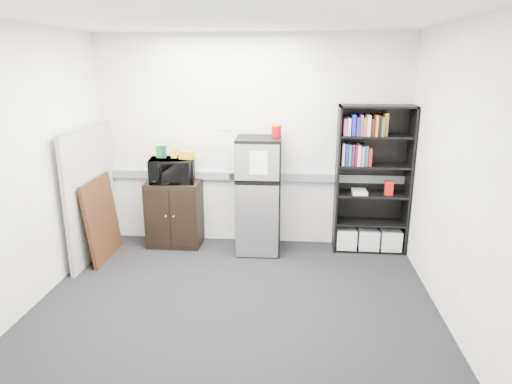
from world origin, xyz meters
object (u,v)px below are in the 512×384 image
at_px(cubicle_partition, 91,193).
at_px(cabinet, 175,214).
at_px(microwave, 172,170).
at_px(bookshelf, 372,181).
at_px(refrigerator, 259,196).

distance_m(cubicle_partition, cabinet, 1.07).
height_order(cubicle_partition, microwave, cubicle_partition).
distance_m(cubicle_partition, microwave, 1.01).
height_order(cabinet, microwave, microwave).
bearing_deg(microwave, bookshelf, -7.02).
xyz_separation_m(cubicle_partition, refrigerator, (2.02, 0.34, -0.08)).
distance_m(bookshelf, cabinet, 2.57).
bearing_deg(cubicle_partition, bookshelf, 8.06).
bearing_deg(refrigerator, bookshelf, 4.65).
bearing_deg(bookshelf, microwave, -178.17).
bearing_deg(bookshelf, refrigerator, -174.14).
xyz_separation_m(bookshelf, cabinet, (-2.52, -0.06, -0.48)).
xyz_separation_m(bookshelf, microwave, (-2.52, -0.08, 0.10)).
bearing_deg(refrigerator, cabinet, 174.68).
relative_size(bookshelf, cubicle_partition, 1.14).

